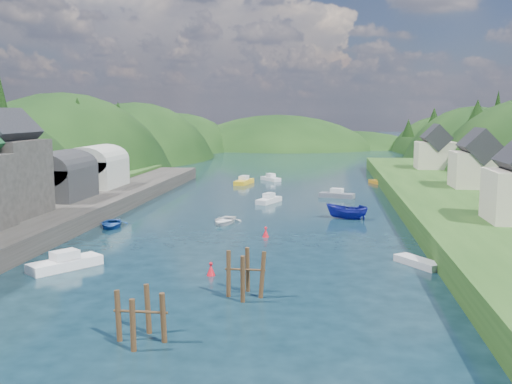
# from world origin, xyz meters

# --- Properties ---
(ground) EXTENTS (600.00, 600.00, 0.00)m
(ground) POSITION_xyz_m (0.00, 50.00, 0.00)
(ground) COLOR black
(ground) RESTS_ON ground
(hillside_left) EXTENTS (44.00, 245.56, 52.00)m
(hillside_left) POSITION_xyz_m (-45.00, 75.00, -8.03)
(hillside_left) COLOR black
(hillside_left) RESTS_ON ground
(far_hills) EXTENTS (103.00, 68.00, 44.00)m
(far_hills) POSITION_xyz_m (1.22, 174.01, -10.80)
(far_hills) COLOR black
(far_hills) RESTS_ON ground
(hill_trees) EXTENTS (89.81, 148.63, 12.65)m
(hill_trees) POSITION_xyz_m (1.44, 63.97, 11.10)
(hill_trees) COLOR black
(hill_trees) RESTS_ON ground
(quay_left) EXTENTS (12.00, 110.00, 2.00)m
(quay_left) POSITION_xyz_m (-24.00, 20.00, 1.00)
(quay_left) COLOR #2D2B28
(quay_left) RESTS_ON ground
(boat_sheds) EXTENTS (7.00, 21.00, 7.50)m
(boat_sheds) POSITION_xyz_m (-26.00, 39.00, 5.27)
(boat_sheds) COLOR #2D2D30
(boat_sheds) RESTS_ON quay_left
(terrace_right) EXTENTS (16.00, 120.00, 2.40)m
(terrace_right) POSITION_xyz_m (25.00, 40.00, 1.20)
(terrace_right) COLOR #234719
(terrace_right) RESTS_ON ground
(right_bank_cottages) EXTENTS (9.00, 59.24, 8.41)m
(right_bank_cottages) POSITION_xyz_m (28.00, 48.33, 5.84)
(right_bank_cottages) COLOR beige
(right_bank_cottages) RESTS_ON terrace_right
(piling_cluster_near) EXTENTS (3.16, 2.96, 3.54)m
(piling_cluster_near) POSITION_xyz_m (-2.36, -5.33, 1.20)
(piling_cluster_near) COLOR #382314
(piling_cluster_near) RESTS_ON ground
(piling_cluster_far) EXTENTS (2.87, 2.71, 3.90)m
(piling_cluster_far) POSITION_xyz_m (2.37, 3.25, 1.38)
(piling_cluster_far) COLOR #382314
(piling_cluster_far) RESTS_ON ground
(channel_buoy_near) EXTENTS (0.70, 0.70, 1.10)m
(channel_buoy_near) POSITION_xyz_m (-1.12, 8.18, 0.48)
(channel_buoy_near) COLOR red
(channel_buoy_near) RESTS_ON ground
(channel_buoy_far) EXTENTS (0.70, 0.70, 1.10)m
(channel_buoy_far) POSITION_xyz_m (1.68, 22.75, 0.48)
(channel_buoy_far) COLOR red
(channel_buoy_far) RESTS_ON ground
(moored_boats) EXTENTS (37.07, 93.45, 2.29)m
(moored_boats) POSITION_xyz_m (-5.05, 23.79, 0.60)
(moored_boats) COLOR yellow
(moored_boats) RESTS_ON ground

